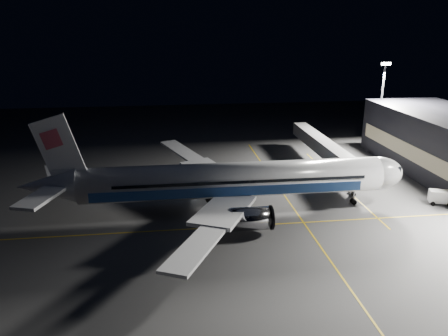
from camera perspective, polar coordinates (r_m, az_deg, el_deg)
name	(u,v)px	position (r m, az deg, el deg)	size (l,w,h in m)	color
ground	(233,210)	(71.55, 1.21, -5.54)	(200.00, 200.00, 0.00)	#4C4C4F
guide_line_main	(293,207)	(73.61, 8.96, -5.06)	(0.25, 80.00, 0.01)	gold
guide_line_cross	(239,226)	(66.17, 1.99, -7.60)	(70.00, 0.25, 0.01)	gold
guide_line_side	(339,183)	(86.22, 14.81, -1.94)	(0.25, 40.00, 0.01)	gold
airliner	(227,181)	(69.49, 0.36, -1.68)	(61.48, 54.22, 16.64)	silver
terminal	(448,143)	(99.22, 27.20, 2.88)	(18.12, 40.00, 12.00)	black
jet_bridge	(326,149)	(91.98, 13.21, 2.45)	(3.60, 34.40, 6.30)	#B2B2B7
floodlight_mast_north	(382,98)	(110.08, 19.90, 8.55)	(2.40, 0.68, 20.70)	#59595E
service_truck	(443,197)	(82.00, 26.75, -3.43)	(5.09, 3.38, 2.43)	white
baggage_tug	(195,185)	(80.81, -3.79, -2.19)	(2.39, 2.09, 1.50)	black
safety_cone_a	(204,189)	(79.75, -2.66, -2.78)	(0.35, 0.35, 0.53)	#DB5409
safety_cone_b	(204,184)	(82.28, -2.59, -2.06)	(0.44, 0.44, 0.66)	#DB5409
safety_cone_c	(215,197)	(76.20, -1.17, -3.75)	(0.43, 0.43, 0.64)	#DB5409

